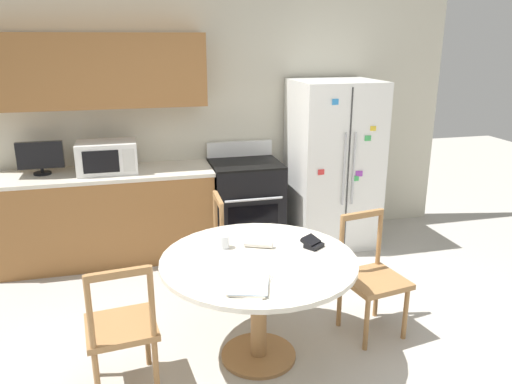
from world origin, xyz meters
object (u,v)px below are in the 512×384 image
at_px(refrigerator, 333,164).
at_px(microwave, 107,157).
at_px(dining_chair_far, 238,248).
at_px(countertop_tv, 40,157).
at_px(dining_chair_left, 122,329).
at_px(candle_glass, 224,243).
at_px(dining_chair_right, 371,278).
at_px(oven_range, 246,204).
at_px(wallet, 312,243).

height_order(refrigerator, microwave, refrigerator).
xyz_separation_m(refrigerator, dining_chair_far, (-1.23, -0.95, -0.43)).
distance_m(refrigerator, countertop_tv, 2.89).
distance_m(microwave, dining_chair_left, 2.14).
bearing_deg(dining_chair_far, candle_glass, -18.63).
bearing_deg(dining_chair_right, oven_range, -83.10).
bearing_deg(wallet, oven_range, 91.49).
height_order(dining_chair_left, dining_chair_far, same).
distance_m(oven_range, dining_chair_left, 2.39).
distance_m(microwave, countertop_tv, 0.61).
bearing_deg(oven_range, candle_glass, -107.96).
bearing_deg(dining_chair_far, dining_chair_right, 48.35).
relative_size(refrigerator, dining_chair_right, 1.91).
bearing_deg(dining_chair_left, candle_glass, 19.53).
distance_m(oven_range, microwave, 1.47).
bearing_deg(dining_chair_left, dining_chair_right, 1.36).
xyz_separation_m(oven_range, wallet, (0.05, -1.83, 0.31)).
relative_size(refrigerator, microwave, 3.12).
bearing_deg(dining_chair_left, dining_chair_far, 40.80).
bearing_deg(microwave, dining_chair_far, -44.80).
xyz_separation_m(microwave, dining_chair_left, (0.09, -2.05, -0.61)).
bearing_deg(candle_glass, dining_chair_far, 70.22).
relative_size(countertop_tv, wallet, 2.40).
relative_size(countertop_tv, candle_glass, 4.58).
xyz_separation_m(countertop_tv, wallet, (2.00, -1.91, -0.29)).
height_order(refrigerator, dining_chair_far, refrigerator).
height_order(refrigerator, dining_chair_right, refrigerator).
bearing_deg(wallet, microwave, 127.05).
bearing_deg(wallet, candle_glass, 167.33).
relative_size(dining_chair_left, dining_chair_far, 1.00).
bearing_deg(dining_chair_far, oven_range, 164.42).
height_order(oven_range, dining_chair_far, oven_range).
distance_m(microwave, dining_chair_far, 1.59).
bearing_deg(dining_chair_right, countertop_tv, -46.85).
relative_size(refrigerator, wallet, 10.02).
relative_size(dining_chair_right, wallet, 5.23).
distance_m(countertop_tv, dining_chair_far, 2.08).
bearing_deg(dining_chair_far, dining_chair_left, -41.80).
relative_size(microwave, wallet, 3.21).
bearing_deg(wallet, dining_chair_far, 113.49).
height_order(microwave, countertop_tv, countertop_tv).
distance_m(dining_chair_left, wallet, 1.36).
bearing_deg(dining_chair_left, countertop_tv, 101.89).
distance_m(oven_range, wallet, 1.86).
distance_m(oven_range, countertop_tv, 2.04).
bearing_deg(microwave, dining_chair_right, -43.92).
xyz_separation_m(oven_range, dining_chair_right, (0.54, -1.80, -0.03)).
xyz_separation_m(microwave, dining_chair_right, (1.88, -1.81, -0.61)).
relative_size(oven_range, countertop_tv, 2.61).
relative_size(oven_range, dining_chair_far, 1.20).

